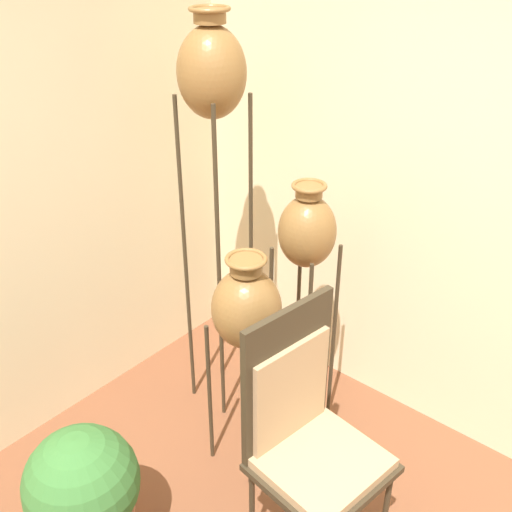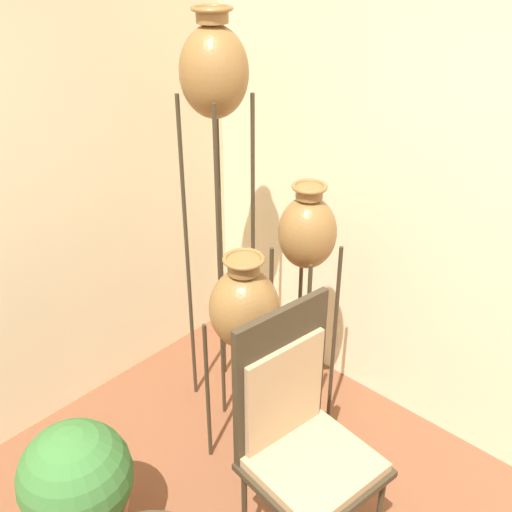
# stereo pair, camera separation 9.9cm
# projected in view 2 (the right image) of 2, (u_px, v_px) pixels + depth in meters

# --- Properties ---
(vase_stand_tall) EXTENTS (0.31, 0.31, 2.08)m
(vase_stand_tall) POSITION_uv_depth(u_px,v_px,m) (214.00, 85.00, 2.62)
(vase_stand_tall) COLOR #382D1E
(vase_stand_tall) RESTS_ON ground_plane
(vase_stand_medium) EXTENTS (0.27, 0.27, 1.38)m
(vase_stand_medium) POSITION_uv_depth(u_px,v_px,m) (307.00, 238.00, 2.73)
(vase_stand_medium) COLOR #382D1E
(vase_stand_medium) RESTS_ON ground_plane
(vase_stand_short) EXTENTS (0.31, 0.31, 1.15)m
(vase_stand_short) POSITION_uv_depth(u_px,v_px,m) (244.00, 310.00, 2.63)
(vase_stand_short) COLOR #382D1E
(vase_stand_short) RESTS_ON ground_plane
(chair) EXTENTS (0.53, 0.50, 1.15)m
(chair) POSITION_uv_depth(u_px,v_px,m) (299.00, 430.00, 2.35)
(chair) COLOR #382D1E
(chair) RESTS_ON ground_plane
(potted_plant) EXTENTS (0.46, 0.46, 0.66)m
(potted_plant) POSITION_uv_depth(u_px,v_px,m) (79.00, 490.00, 2.44)
(potted_plant) COLOR #B26647
(potted_plant) RESTS_ON ground_plane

